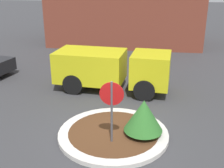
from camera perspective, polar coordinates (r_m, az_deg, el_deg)
ground_plane at (r=9.79m, az=0.26°, el=-10.42°), size 120.00×120.00×0.00m
traffic_island at (r=9.75m, az=0.26°, el=-10.04°), size 3.75×3.75×0.15m
stop_sign at (r=8.55m, az=-0.07°, el=-3.71°), size 0.75×0.07×2.19m
island_shrub at (r=9.32m, az=6.45°, el=-6.35°), size 1.29×1.29×1.22m
utility_truck at (r=13.23m, az=-0.25°, el=3.35°), size 5.47×2.47×1.90m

